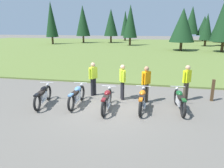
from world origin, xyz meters
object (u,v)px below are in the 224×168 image
(motorcycle_orange, at_px, (142,100))
(rider_near_row_end, at_px, (93,77))
(rider_with_back_turned, at_px, (146,82))
(trail_marker_post, at_px, (213,90))
(motorcycle_maroon, at_px, (107,100))
(motorcycle_british_green, at_px, (180,100))
(motorcycle_sky_blue, at_px, (77,95))
(rider_checking_bike, at_px, (122,80))
(rider_in_hivis_vest, at_px, (187,81))
(motorcycle_black, at_px, (43,95))

(motorcycle_orange, distance_m, rider_near_row_end, 2.95)
(rider_with_back_turned, bearing_deg, motorcycle_orange, -95.89)
(rider_near_row_end, xyz_separation_m, trail_marker_post, (5.63, 0.29, -0.44))
(motorcycle_maroon, distance_m, motorcycle_british_green, 2.99)
(motorcycle_sky_blue, bearing_deg, motorcycle_maroon, -11.83)
(rider_near_row_end, bearing_deg, rider_checking_bike, -11.66)
(rider_in_hivis_vest, relative_size, rider_with_back_turned, 1.00)
(motorcycle_maroon, xyz_separation_m, motorcycle_british_green, (2.94, 0.54, 0.00))
(motorcycle_maroon, bearing_deg, rider_with_back_turned, 39.06)
(rider_near_row_end, bearing_deg, rider_in_hivis_vest, 1.53)
(rider_near_row_end, relative_size, rider_with_back_turned, 1.00)
(motorcycle_black, height_order, rider_with_back_turned, rider_with_back_turned)
(motorcycle_sky_blue, height_order, rider_with_back_turned, rider_with_back_turned)
(motorcycle_black, distance_m, rider_checking_bike, 3.63)
(motorcycle_sky_blue, relative_size, rider_with_back_turned, 1.26)
(motorcycle_orange, xyz_separation_m, rider_with_back_turned, (0.10, 0.94, 0.51))
(motorcycle_black, xyz_separation_m, rider_in_hivis_vest, (6.21, 1.86, 0.51))
(motorcycle_orange, bearing_deg, rider_checking_bike, 131.10)
(motorcycle_maroon, height_order, trail_marker_post, trail_marker_post)
(motorcycle_british_green, distance_m, rider_checking_bike, 2.72)
(motorcycle_sky_blue, relative_size, motorcycle_orange, 1.00)
(motorcycle_british_green, bearing_deg, rider_near_row_end, 163.24)
(motorcycle_black, xyz_separation_m, motorcycle_sky_blue, (1.46, 0.28, 0.00))
(motorcycle_black, height_order, rider_in_hivis_vest, rider_in_hivis_vest)
(motorcycle_orange, relative_size, rider_checking_bike, 1.26)
(motorcycle_british_green, relative_size, rider_in_hivis_vest, 1.26)
(motorcycle_black, distance_m, motorcycle_british_green, 5.84)
(rider_near_row_end, bearing_deg, rider_with_back_turned, -11.27)
(rider_checking_bike, bearing_deg, motorcycle_orange, -48.90)
(motorcycle_orange, xyz_separation_m, motorcycle_british_green, (1.52, 0.25, 0.00))
(rider_near_row_end, relative_size, rider_in_hivis_vest, 1.00)
(motorcycle_sky_blue, bearing_deg, trail_marker_post, 16.37)
(motorcycle_british_green, relative_size, trail_marker_post, 2.06)
(motorcycle_black, xyz_separation_m, trail_marker_post, (7.42, 2.03, 0.07))
(motorcycle_maroon, xyz_separation_m, rider_in_hivis_vest, (3.34, 1.87, 0.51))
(motorcycle_maroon, height_order, rider_checking_bike, rider_checking_bike)
(rider_checking_bike, bearing_deg, rider_with_back_turned, -10.74)
(motorcycle_sky_blue, height_order, motorcycle_orange, same)
(motorcycle_black, distance_m, rider_in_hivis_vest, 6.51)
(trail_marker_post, bearing_deg, rider_in_hivis_vest, -171.75)
(motorcycle_british_green, bearing_deg, rider_in_hivis_vest, 73.40)
(motorcycle_orange, height_order, rider_with_back_turned, rider_with_back_turned)
(motorcycle_black, relative_size, rider_with_back_turned, 1.25)
(motorcycle_maroon, relative_size, rider_in_hivis_vest, 1.26)
(motorcycle_maroon, height_order, rider_with_back_turned, rider_with_back_turned)
(motorcycle_maroon, distance_m, rider_near_row_end, 2.13)
(motorcycle_sky_blue, height_order, rider_in_hivis_vest, rider_in_hivis_vest)
(motorcycle_orange, bearing_deg, motorcycle_british_green, 9.23)
(rider_checking_bike, bearing_deg, motorcycle_black, -156.59)
(rider_in_hivis_vest, bearing_deg, rider_checking_bike, -171.62)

